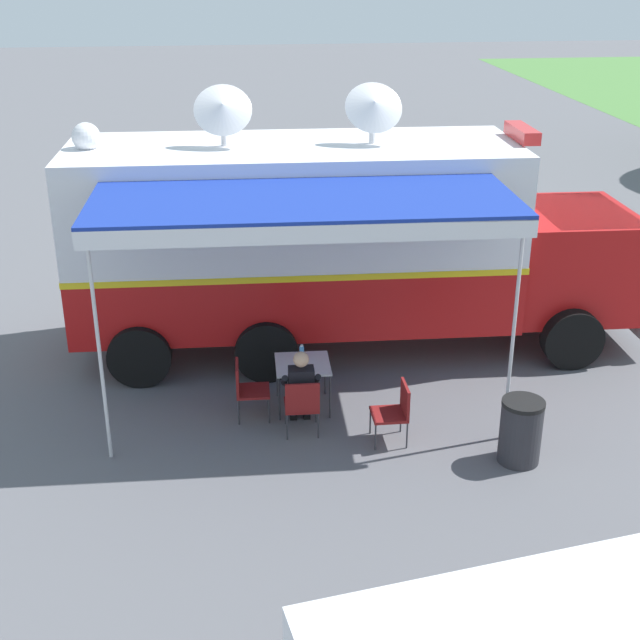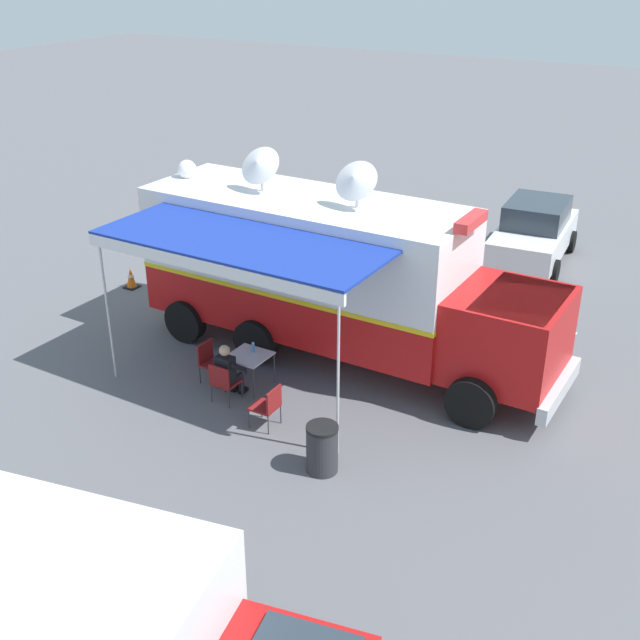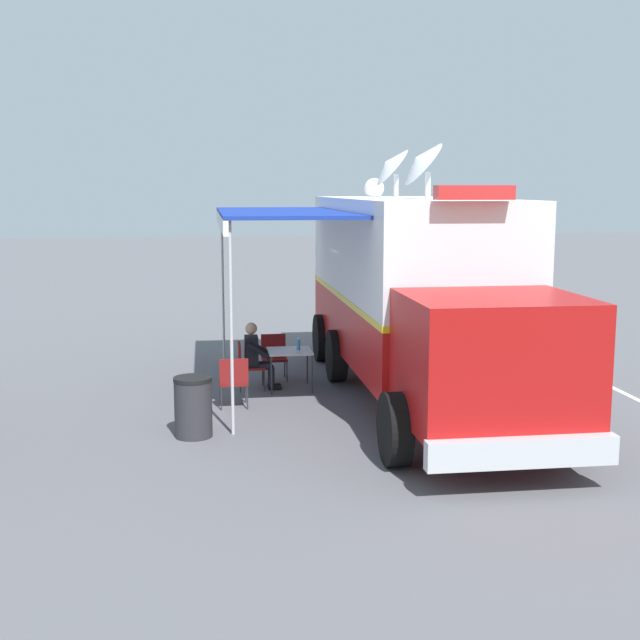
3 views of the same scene
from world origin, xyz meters
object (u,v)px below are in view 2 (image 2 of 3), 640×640
object	(u,v)px
folding_table	(249,358)
trash_bin	(322,448)
traffic_cone	(131,278)
car_behind_truck	(534,232)
seated_responder	(228,370)
water_bottle	(253,348)
folding_chair_beside_table	(210,359)
folding_chair_at_table	(223,380)
folding_chair_spare_by_truck	(269,404)
command_truck	(335,273)

from	to	relation	value
folding_table	trash_bin	bearing A→B (deg)	56.67
traffic_cone	car_behind_truck	xyz separation A→B (m)	(-7.24, 8.79, 0.60)
seated_responder	water_bottle	bearing A→B (deg)	173.61
folding_table	folding_chair_beside_table	size ratio (longest dim) A/B	0.94
water_bottle	folding_chair_at_table	world-z (taller)	water_bottle
folding_chair_at_table	seated_responder	size ratio (longest dim) A/B	0.70
folding_table	folding_chair_spare_by_truck	size ratio (longest dim) A/B	0.94
command_truck	folding_chair_spare_by_truck	bearing A→B (deg)	6.35
water_bottle	seated_responder	world-z (taller)	seated_responder
command_truck	folding_chair_beside_table	world-z (taller)	command_truck
water_bottle	car_behind_truck	world-z (taller)	car_behind_truck
command_truck	trash_bin	xyz separation A→B (m)	(3.95, 1.91, -1.49)
command_truck	folding_chair_beside_table	size ratio (longest dim) A/B	10.98
folding_chair_spare_by_truck	seated_responder	xyz separation A→B (m)	(-0.50, -1.28, 0.14)
folding_chair_at_table	folding_chair_beside_table	bearing A→B (deg)	-128.13
seated_responder	car_behind_truck	world-z (taller)	car_behind_truck
folding_chair_beside_table	trash_bin	world-z (taller)	trash_bin
water_bottle	folding_chair_beside_table	xyz separation A→B (m)	(0.36, -0.85, -0.32)
folding_table	water_bottle	world-z (taller)	water_bottle
trash_bin	traffic_cone	distance (m)	9.60
trash_bin	seated_responder	bearing A→B (deg)	-112.87
folding_table	car_behind_truck	size ratio (longest dim) A/B	0.19
traffic_cone	car_behind_truck	bearing A→B (deg)	129.48
folding_table	seated_responder	distance (m)	0.62
folding_chair_beside_table	car_behind_truck	size ratio (longest dim) A/B	0.20
folding_chair_beside_table	folding_chair_at_table	bearing A→B (deg)	51.87
command_truck	seated_responder	world-z (taller)	command_truck
folding_chair_at_table	folding_chair_spare_by_truck	distance (m)	1.32
command_truck	folding_chair_spare_by_truck	distance (m)	3.58
command_truck	seated_responder	xyz separation A→B (m)	(2.76, -0.91, -1.30)
command_truck	car_behind_truck	xyz separation A→B (m)	(-7.86, 2.26, -1.07)
seated_responder	trash_bin	world-z (taller)	seated_responder
command_truck	traffic_cone	xyz separation A→B (m)	(-0.62, -6.53, -1.67)
folding_chair_beside_table	folding_chair_spare_by_truck	world-z (taller)	same
trash_bin	folding_table	bearing A→B (deg)	-123.33
water_bottle	folding_chair_beside_table	size ratio (longest dim) A/B	0.26
seated_responder	car_behind_truck	size ratio (longest dim) A/B	0.29
traffic_cone	folding_chair_spare_by_truck	bearing A→B (deg)	60.62
water_bottle	folding_chair_at_table	xyz separation A→B (m)	(0.96, -0.09, -0.32)
car_behind_truck	folding_table	bearing A→B (deg)	-17.15
traffic_cone	water_bottle	bearing A→B (deg)	65.38
seated_responder	car_behind_truck	xyz separation A→B (m)	(-10.62, 3.18, 0.23)
folding_chair_at_table	seated_responder	xyz separation A→B (m)	(-0.19, 0.00, 0.14)
folding_chair_beside_table	seated_responder	xyz separation A→B (m)	(0.41, 0.77, 0.14)
folding_chair_spare_by_truck	trash_bin	distance (m)	1.70
command_truck	seated_responder	bearing A→B (deg)	-18.32
folding_table	water_bottle	bearing A→B (deg)	179.23
folding_table	traffic_cone	size ratio (longest dim) A/B	1.41
trash_bin	folding_chair_beside_table	bearing A→B (deg)	-114.02
seated_responder	folding_chair_beside_table	bearing A→B (deg)	-118.08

